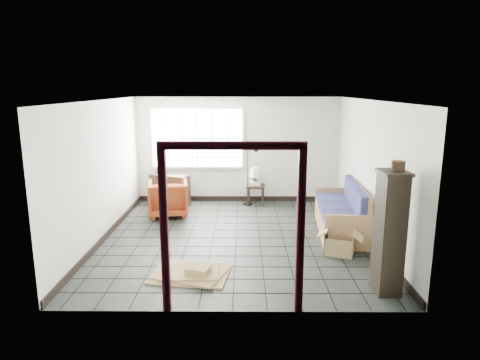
{
  "coord_description": "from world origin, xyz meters",
  "views": [
    {
      "loc": [
        0.13,
        -7.77,
        2.84
      ],
      "look_at": [
        0.07,
        0.3,
        1.07
      ],
      "focal_mm": 32.0,
      "sensor_mm": 36.0,
      "label": 1
    }
  ],
  "objects_px": {
    "futon_sofa": "(343,215)",
    "side_table": "(256,189)",
    "armchair": "(168,197)",
    "tall_shelf": "(389,232)"
  },
  "relations": [
    {
      "from": "side_table",
      "to": "tall_shelf",
      "type": "xyz_separation_m",
      "value": [
        1.71,
        -4.57,
        0.49
      ]
    },
    {
      "from": "futon_sofa",
      "to": "armchair",
      "type": "distance_m",
      "value": 3.83
    },
    {
      "from": "armchair",
      "to": "futon_sofa",
      "type": "bearing_deg",
      "value": 154.28
    },
    {
      "from": "futon_sofa",
      "to": "tall_shelf",
      "type": "xyz_separation_m",
      "value": [
        0.01,
        -2.58,
        0.54
      ]
    },
    {
      "from": "armchair",
      "to": "tall_shelf",
      "type": "relative_size",
      "value": 0.5
    },
    {
      "from": "futon_sofa",
      "to": "side_table",
      "type": "bearing_deg",
      "value": 135.58
    },
    {
      "from": "armchair",
      "to": "tall_shelf",
      "type": "xyz_separation_m",
      "value": [
        3.69,
        -3.63,
        0.45
      ]
    },
    {
      "from": "armchair",
      "to": "tall_shelf",
      "type": "distance_m",
      "value": 5.2
    },
    {
      "from": "side_table",
      "to": "tall_shelf",
      "type": "relative_size",
      "value": 0.28
    },
    {
      "from": "armchair",
      "to": "side_table",
      "type": "xyz_separation_m",
      "value": [
        1.98,
        0.94,
        -0.03
      ]
    }
  ]
}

